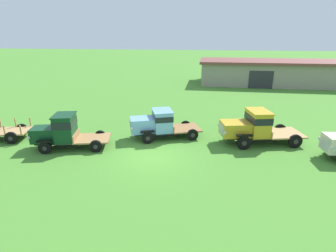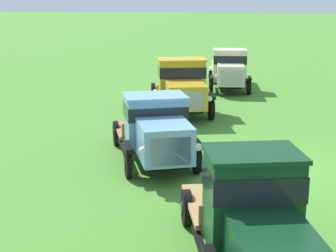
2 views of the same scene
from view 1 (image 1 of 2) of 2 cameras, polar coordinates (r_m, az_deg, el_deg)
name	(u,v)px [view 1 (image 1 of 2)]	position (r m, az deg, el deg)	size (l,w,h in m)	color
ground_plane	(152,157)	(16.04, -3.45, -6.75)	(240.00, 240.00, 0.00)	#47842D
farm_shed	(281,72)	(43.03, 23.37, 10.68)	(23.84, 8.57, 3.49)	gray
vintage_truck_second_in_line	(63,131)	(18.17, -21.94, -1.04)	(5.16, 2.86, 2.26)	black
vintage_truck_midrow_center	(158,123)	(18.56, -2.15, 0.63)	(5.31, 3.40, 2.04)	black
vintage_truck_far_side	(253,126)	(18.53, 18.08, -0.07)	(5.87, 3.26, 2.29)	black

